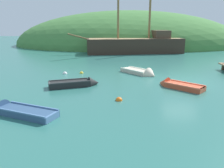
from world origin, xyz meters
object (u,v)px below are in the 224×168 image
rowboat_far (17,112)px  buoy_orange (119,100)px  sailing_ship (136,47)px  rowboat_outer_left (142,73)px  buoy_white (65,74)px  rowboat_outer_right (76,84)px  buoy_yellow (82,73)px  rowboat_near_dock (177,86)px

rowboat_far → buoy_orange: rowboat_far is taller
sailing_ship → rowboat_outer_left: 14.43m
rowboat_far → buoy_white: bearing=-70.0°
rowboat_outer_right → buoy_white: rowboat_outer_right is taller
buoy_white → buoy_orange: bearing=-55.7°
buoy_orange → buoy_white: bearing=124.3°
rowboat_outer_left → rowboat_far: (-6.75, -9.13, 0.00)m
rowboat_far → rowboat_outer_right: bearing=-89.6°
buoy_white → buoy_yellow: bearing=11.4°
buoy_white → rowboat_outer_left: bearing=1.0°
sailing_ship → rowboat_outer_right: 19.20m
rowboat_outer_right → buoy_yellow: bearing=74.2°
rowboat_outer_right → rowboat_outer_left: bearing=19.6°
rowboat_outer_left → rowboat_outer_right: (-4.83, -4.06, 0.05)m
rowboat_far → buoy_white: 9.02m
rowboat_outer_right → buoy_orange: rowboat_outer_right is taller
rowboat_near_dock → buoy_white: bearing=15.8°
rowboat_far → buoy_orange: bearing=-135.2°
buoy_yellow → buoy_orange: bearing=-65.2°
buoy_white → rowboat_far: bearing=-91.2°
rowboat_outer_left → rowboat_far: size_ratio=0.88×
sailing_ship → rowboat_outer_left: (-0.37, -14.41, -0.73)m
buoy_white → buoy_orange: (4.69, -6.88, 0.00)m
rowboat_far → sailing_ship: bearing=-85.7°
rowboat_outer_right → rowboat_far: rowboat_outer_right is taller
sailing_ship → rowboat_outer_left: sailing_ship is taller
rowboat_outer_left → buoy_orange: (-1.87, -7.00, -0.09)m
rowboat_outer_right → buoy_white: size_ratio=9.19×
sailing_ship → rowboat_near_dock: 18.64m
rowboat_outer_left → buoy_white: rowboat_outer_left is taller
buoy_yellow → rowboat_far: bearing=-99.6°
rowboat_near_dock → rowboat_outer_right: bearing=40.2°
rowboat_outer_left → rowboat_outer_right: bearing=-92.2°
buoy_orange → rowboat_near_dock: bearing=36.1°
rowboat_near_dock → rowboat_far: (-8.79, -4.99, -0.00)m
rowboat_outer_left → sailing_ship: bearing=136.3°
rowboat_near_dock → rowboat_far: rowboat_far is taller
rowboat_near_dock → buoy_white: rowboat_near_dock is taller
sailing_ship → buoy_orange: bearing=74.4°
buoy_yellow → rowboat_outer_right: bearing=-85.3°
sailing_ship → buoy_orange: (-2.25, -21.41, -0.82)m
rowboat_near_dock → buoy_yellow: (-7.22, 4.30, -0.10)m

